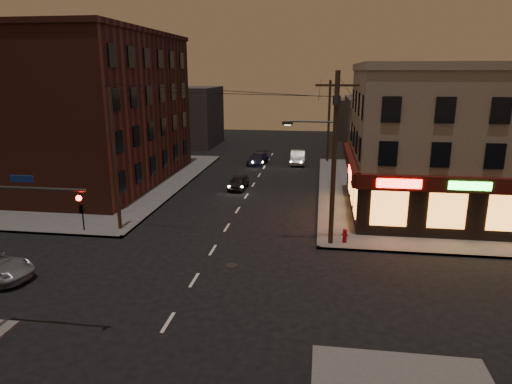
% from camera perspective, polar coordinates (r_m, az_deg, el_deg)
% --- Properties ---
extents(ground, '(120.00, 120.00, 0.00)m').
position_cam_1_polar(ground, '(23.38, -7.74, -10.87)').
color(ground, black).
rests_on(ground, ground).
extents(sidewalk_ne, '(24.00, 28.00, 0.15)m').
position_cam_1_polar(sidewalk_ne, '(42.20, 24.39, -0.23)').
color(sidewalk_ne, '#514F4C').
rests_on(sidewalk_ne, ground).
extents(sidewalk_nw, '(24.00, 28.00, 0.15)m').
position_cam_1_polar(sidewalk_nw, '(47.06, -22.76, 1.39)').
color(sidewalk_nw, '#514F4C').
rests_on(sidewalk_nw, ground).
extents(pizza_building, '(15.85, 12.85, 10.50)m').
position_cam_1_polar(pizza_building, '(35.38, 24.48, 5.82)').
color(pizza_building, gray).
rests_on(pizza_building, sidewalk_ne).
extents(brick_apartment, '(12.00, 20.00, 13.00)m').
position_cam_1_polar(brick_apartment, '(44.39, -19.68, 9.56)').
color(brick_apartment, '#4D2419').
rests_on(brick_apartment, sidewalk_nw).
extents(bg_building_ne_a, '(10.00, 12.00, 7.00)m').
position_cam_1_polar(bg_building_ne_a, '(59.12, 16.03, 7.88)').
color(bg_building_ne_a, '#3F3D3A').
rests_on(bg_building_ne_a, ground).
extents(bg_building_nw, '(9.00, 10.00, 8.00)m').
position_cam_1_polar(bg_building_nw, '(65.34, -8.91, 9.33)').
color(bg_building_nw, '#3F3D3A').
rests_on(bg_building_nw, ground).
extents(bg_building_ne_b, '(8.00, 8.00, 6.00)m').
position_cam_1_polar(bg_building_ne_b, '(72.80, 13.01, 8.89)').
color(bg_building_ne_b, '#3F3D3A').
rests_on(bg_building_ne_b, ground).
extents(utility_pole_main, '(4.20, 0.44, 10.00)m').
position_cam_1_polar(utility_pole_main, '(26.37, 9.53, 5.19)').
color(utility_pole_main, '#382619').
rests_on(utility_pole_main, sidewalk_ne).
extents(utility_pole_far, '(0.26, 0.26, 9.00)m').
position_cam_1_polar(utility_pole_far, '(52.49, 9.08, 8.72)').
color(utility_pole_far, '#382619').
rests_on(utility_pole_far, sidewalk_ne).
extents(utility_pole_west, '(0.24, 0.24, 9.00)m').
position_cam_1_polar(utility_pole_west, '(30.12, -17.22, 3.78)').
color(utility_pole_west, '#382619').
rests_on(utility_pole_west, sidewalk_nw).
extents(traffic_signal, '(4.49, 0.32, 6.47)m').
position_cam_1_polar(traffic_signal, '(19.57, -28.82, -4.72)').
color(traffic_signal, '#333538').
rests_on(traffic_signal, ground).
extents(sedan_near, '(1.57, 3.60, 1.21)m').
position_cam_1_polar(sedan_near, '(40.29, -2.22, 1.22)').
color(sedan_near, black).
rests_on(sedan_near, ground).
extents(sedan_mid, '(1.76, 4.62, 1.50)m').
position_cam_1_polar(sedan_mid, '(51.50, 5.26, 4.34)').
color(sedan_mid, slate).
rests_on(sedan_mid, ground).
extents(sedan_far, '(2.29, 4.48, 1.25)m').
position_cam_1_polar(sedan_far, '(51.09, 0.25, 4.18)').
color(sedan_far, '#191A32').
rests_on(sedan_far, ground).
extents(fire_hydrant, '(0.39, 0.39, 0.86)m').
position_cam_1_polar(fire_hydrant, '(27.91, 11.05, -5.28)').
color(fire_hydrant, maroon).
rests_on(fire_hydrant, sidewalk_ne).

